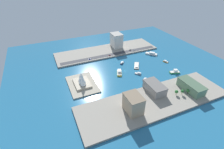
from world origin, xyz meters
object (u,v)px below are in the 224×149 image
(water_taxi_orange, at_px, (166,61))
(ferry_white_commuter, at_px, (151,54))
(traffic_light_waterfront, at_px, (103,56))
(pickup_red, at_px, (110,55))
(ferry_green_doubledeck, at_px, (175,72))
(hatchback_blue, at_px, (90,59))
(suv_black, at_px, (130,50))
(yacht_sleek_gray, at_px, (138,74))
(barge_flat_brown, at_px, (137,66))
(ferry_yellow_fast, at_px, (119,73))
(sedan_silver, at_px, (122,51))
(opera_landmark, at_px, (82,80))
(tugboat_red, at_px, (145,79))
(apartment_midrise_tan, at_px, (133,104))
(patrol_launch_navy, at_px, (122,63))
(van_white, at_px, (134,51))
(terminal_long_green, at_px, (191,86))
(hotel_broad_white, at_px, (116,40))
(carpark_squat_concrete, at_px, (155,88))

(water_taxi_orange, bearing_deg, ferry_white_commuter, 9.36)
(ferry_white_commuter, height_order, traffic_light_waterfront, traffic_light_waterfront)
(pickup_red, bearing_deg, ferry_white_commuter, -106.57)
(ferry_green_doubledeck, distance_m, hatchback_blue, 176.39)
(suv_black, bearing_deg, traffic_light_waterfront, 98.37)
(yacht_sleek_gray, xyz_separation_m, pickup_red, (88.84, 21.36, 2.45))
(barge_flat_brown, xyz_separation_m, water_taxi_orange, (-9.44, -66.25, 0.17))
(yacht_sleek_gray, height_order, water_taxi_orange, yacht_sleek_gray)
(ferry_yellow_fast, relative_size, traffic_light_waterfront, 3.25)
(sedan_silver, height_order, opera_landmark, opera_landmark)
(ferry_green_doubledeck, bearing_deg, tugboat_red, 88.14)
(yacht_sleek_gray, xyz_separation_m, apartment_midrise_tan, (-83.21, 59.10, 14.67))
(patrol_launch_navy, bearing_deg, yacht_sleek_gray, -169.50)
(patrol_launch_navy, distance_m, suv_black, 64.44)
(yacht_sleek_gray, distance_m, van_white, 97.54)
(van_white, distance_m, sedan_silver, 28.18)
(tugboat_red, distance_m, ferry_white_commuter, 109.31)
(van_white, bearing_deg, hatchback_blue, 89.54)
(ferry_white_commuter, distance_m, apartment_midrise_tan, 195.50)
(ferry_white_commuter, xyz_separation_m, suv_black, (35.25, 36.54, 1.64))
(terminal_long_green, relative_size, traffic_light_waterfront, 7.00)
(suv_black, distance_m, opera_landmark, 166.99)
(ferry_green_doubledeck, bearing_deg, yacht_sleek_gray, 70.02)
(ferry_white_commuter, xyz_separation_m, van_white, (27.09, 30.37, 1.71))
(hotel_broad_white, bearing_deg, patrol_launch_navy, 163.47)
(traffic_light_waterfront, bearing_deg, terminal_long_green, -151.47)
(tugboat_red, distance_m, van_white, 117.51)
(apartment_midrise_tan, xyz_separation_m, suv_black, (179.49, -94.69, -12.29))
(ferry_white_commuter, xyz_separation_m, hatchback_blue, (27.97, 140.54, 1.69))
(water_taxi_orange, xyz_separation_m, apartment_midrise_tan, (-101.46, 138.28, 14.84))
(patrol_launch_navy, xyz_separation_m, tugboat_red, (-72.25, -10.49, -0.01))
(tugboat_red, distance_m, traffic_light_waterfront, 114.93)
(opera_landmark, bearing_deg, hatchback_blue, -25.64)
(ferry_green_doubledeck, distance_m, carpark_squat_concrete, 80.27)
(apartment_midrise_tan, bearing_deg, ferry_yellow_fast, -15.19)
(apartment_midrise_tan, distance_m, sedan_silver, 195.66)
(yacht_sleek_gray, xyz_separation_m, ferry_white_commuter, (61.03, -72.13, 0.74))
(apartment_midrise_tan, bearing_deg, ferry_white_commuter, -42.30)
(ferry_yellow_fast, height_order, carpark_squat_concrete, carpark_squat_concrete)
(pickup_red, bearing_deg, water_taxi_orange, -125.07)
(barge_flat_brown, distance_m, patrol_launch_navy, 31.56)
(apartment_midrise_tan, bearing_deg, opera_landmark, 27.27)
(water_taxi_orange, distance_m, pickup_red, 122.88)
(water_taxi_orange, relative_size, pickup_red, 2.47)
(terminal_long_green, bearing_deg, sedan_silver, 11.25)
(barge_flat_brown, height_order, ferry_white_commuter, ferry_white_commuter)
(hotel_broad_white, relative_size, traffic_light_waterfront, 5.15)
(barge_flat_brown, bearing_deg, patrol_launch_navy, 44.76)
(ferry_green_doubledeck, distance_m, water_taxi_orange, 44.32)
(barge_flat_brown, xyz_separation_m, pickup_red, (61.15, 34.29, 2.79))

